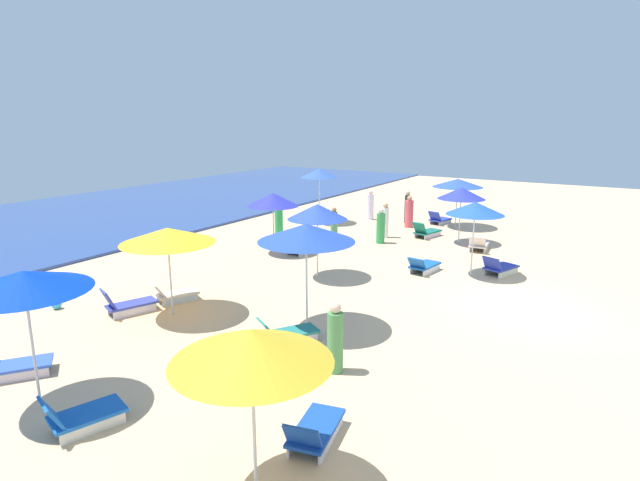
# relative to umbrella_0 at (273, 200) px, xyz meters

# --- Properties ---
(ground_plane) EXTENTS (60.00, 60.00, 0.00)m
(ground_plane) POSITION_rel_umbrella_0_xyz_m (-1.29, -9.73, -2.11)
(ground_plane) COLOR #E6BA89
(ocean) EXTENTS (60.00, 15.03, 0.12)m
(ocean) POSITION_rel_umbrella_0_xyz_m (-1.29, 12.75, -2.05)
(ocean) COLOR #2C488D
(ocean) RESTS_ON ground_plane
(umbrella_0) EXTENTS (2.00, 2.00, 2.36)m
(umbrella_0) POSITION_rel_umbrella_0_xyz_m (0.00, 0.00, 0.00)
(umbrella_0) COLOR silver
(umbrella_0) RESTS_ON ground_plane
(lounge_chair_0_0) EXTENTS (1.57, 0.79, 0.64)m
(lounge_chair_0_0) POSITION_rel_umbrella_0_xyz_m (0.47, -1.00, -1.88)
(lounge_chair_0_0) COLOR silver
(lounge_chair_0_0) RESTS_ON ground_plane
(lounge_chair_0_1) EXTENTS (1.44, 1.14, 0.71)m
(lounge_chair_0_1) POSITION_rel_umbrella_0_xyz_m (0.83, -0.80, -1.86)
(lounge_chair_0_1) COLOR silver
(lounge_chair_0_1) RESTS_ON ground_plane
(umbrella_1) EXTENTS (2.40, 2.40, 2.70)m
(umbrella_1) POSITION_rel_umbrella_0_xyz_m (-5.63, -5.22, 0.37)
(umbrella_1) COLOR silver
(umbrella_1) RESTS_ON ground_plane
(lounge_chair_1_0) EXTENTS (1.51, 1.24, 0.68)m
(lounge_chair_1_0) POSITION_rel_umbrella_0_xyz_m (-6.63, -5.31, -1.85)
(lounge_chair_1_0) COLOR silver
(lounge_chair_1_0) RESTS_ON ground_plane
(umbrella_2) EXTENTS (1.97, 1.97, 2.47)m
(umbrella_2) POSITION_rel_umbrella_0_xyz_m (-1.82, -3.16, 0.11)
(umbrella_2) COLOR silver
(umbrella_2) RESTS_ON ground_plane
(umbrella_3) EXTENTS (1.87, 1.87, 2.72)m
(umbrella_3) POSITION_rel_umbrella_0_xyz_m (5.94, 1.57, 0.39)
(umbrella_3) COLOR silver
(umbrella_3) RESTS_ON ground_plane
(umbrella_4) EXTENTS (1.96, 1.96, 2.37)m
(umbrella_4) POSITION_rel_umbrella_0_xyz_m (5.35, -5.72, 0.02)
(umbrella_4) COLOR silver
(umbrella_4) RESTS_ON ground_plane
(lounge_chair_4_0) EXTENTS (1.60, 0.94, 0.76)m
(lounge_chair_4_0) POSITION_rel_umbrella_0_xyz_m (5.68, -4.16, -1.85)
(lounge_chair_4_0) COLOR silver
(lounge_chair_4_0) RESTS_ON ground_plane
(lounge_chair_4_1) EXTENTS (1.50, 0.81, 0.70)m
(lounge_chair_4_1) POSITION_rel_umbrella_0_xyz_m (4.56, -6.78, -1.85)
(lounge_chair_4_1) COLOR silver
(lounge_chair_4_1) RESTS_ON ground_plane
(umbrella_5) EXTENTS (2.23, 2.23, 2.51)m
(umbrella_5) POSITION_rel_umbrella_0_xyz_m (-11.01, -7.86, 0.16)
(umbrella_5) COLOR silver
(umbrella_5) RESTS_ON ground_plane
(lounge_chair_5_0) EXTENTS (1.51, 0.89, 0.68)m
(lounge_chair_5_0) POSITION_rel_umbrella_0_xyz_m (-9.61, -7.95, -1.86)
(lounge_chair_5_0) COLOR silver
(lounge_chair_5_0) RESTS_ON ground_plane
(umbrella_6) EXTENTS (2.30, 2.30, 2.61)m
(umbrella_6) POSITION_rel_umbrella_0_xyz_m (-11.29, -2.99, 0.32)
(umbrella_6) COLOR silver
(umbrella_6) RESTS_ON ground_plane
(lounge_chair_6_0) EXTENTS (1.43, 1.02, 0.71)m
(lounge_chair_6_0) POSITION_rel_umbrella_0_xyz_m (-11.34, -4.33, -1.85)
(lounge_chair_6_0) COLOR silver
(lounge_chair_6_0) RESTS_ON ground_plane
(lounge_chair_6_1) EXTENTS (1.42, 1.26, 0.70)m
(lounge_chair_6_1) POSITION_rel_umbrella_0_xyz_m (-10.92, -1.47, -1.85)
(lounge_chair_6_1) COLOR silver
(lounge_chair_6_1) RESTS_ON ground_plane
(umbrella_7) EXTENTS (2.38, 2.38, 2.34)m
(umbrella_7) POSITION_rel_umbrella_0_xyz_m (8.51, -4.58, 0.04)
(umbrella_7) COLOR silver
(umbrella_7) RESTS_ON ground_plane
(lounge_chair_7_0) EXTENTS (1.36, 0.93, 0.70)m
(lounge_chair_7_0) POSITION_rel_umbrella_0_xyz_m (8.80, -3.67, -1.86)
(lounge_chair_7_0) COLOR silver
(lounge_chair_7_0) RESTS_ON ground_plane
(umbrella_8) EXTENTS (1.90, 1.90, 2.50)m
(umbrella_8) POSITION_rel_umbrella_0_xyz_m (1.08, -7.47, 0.18)
(umbrella_8) COLOR silver
(umbrella_8) RESTS_ON ground_plane
(lounge_chair_8_0) EXTENTS (1.44, 0.78, 0.64)m
(lounge_chair_8_0) POSITION_rel_umbrella_0_xyz_m (0.52, -5.99, -1.86)
(lounge_chair_8_0) COLOR silver
(lounge_chair_8_0) RESTS_ON ground_plane
(lounge_chair_8_1) EXTENTS (1.44, 1.06, 0.69)m
(lounge_chair_8_1) POSITION_rel_umbrella_0_xyz_m (1.65, -8.27, -1.85)
(lounge_chair_8_1) COLOR silver
(lounge_chair_8_1) RESTS_ON ground_plane
(umbrella_9) EXTENTS (2.48, 2.48, 2.40)m
(umbrella_9) POSITION_rel_umbrella_0_xyz_m (-6.76, -1.61, 0.09)
(umbrella_9) COLOR silver
(umbrella_9) RESTS_ON ground_plane
(lounge_chair_9_0) EXTENTS (1.49, 0.99, 0.79)m
(lounge_chair_9_0) POSITION_rel_umbrella_0_xyz_m (-7.37, -0.55, -1.84)
(lounge_chair_9_0) COLOR silver
(lounge_chair_9_0) RESTS_ON ground_plane
(lounge_chair_9_1) EXTENTS (1.41, 1.06, 0.66)m
(lounge_chair_9_1) POSITION_rel_umbrella_0_xyz_m (-6.04, -0.88, -1.87)
(lounge_chair_9_1) COLOR silver
(lounge_chair_9_1) RESTS_ON ground_plane
(beachgoer_0) EXTENTS (0.47, 0.47, 1.54)m
(beachgoer_0) POSITION_rel_umbrella_0_xyz_m (-7.26, -6.99, -1.38)
(beachgoer_0) COLOR #529753
(beachgoer_0) RESTS_ON ground_plane
(beachgoer_1) EXTENTS (0.41, 0.41, 1.48)m
(beachgoer_1) POSITION_rel_umbrella_0_xyz_m (3.61, -2.90, -1.42)
(beachgoer_1) COLOR green
(beachgoer_1) RESTS_ON ground_plane
(beachgoer_2) EXTENTS (0.50, 0.50, 1.52)m
(beachgoer_2) POSITION_rel_umbrella_0_xyz_m (8.05, -0.22, -1.41)
(beachgoer_2) COLOR white
(beachgoer_2) RESTS_ON ground_plane
(beachgoer_3) EXTENTS (0.49, 0.49, 1.69)m
(beachgoer_3) POSITION_rel_umbrella_0_xyz_m (2.04, 1.23, -1.32)
(beachgoer_3) COLOR green
(beachgoer_3) RESTS_ON ground_plane
(beachgoer_4) EXTENTS (0.41, 0.41, 1.54)m
(beachgoer_4) POSITION_rel_umbrella_0_xyz_m (2.57, -1.24, -1.38)
(beachgoer_4) COLOR #50925C
(beachgoer_4) RESTS_ON ground_plane
(beachgoer_5) EXTENTS (0.39, 0.39, 1.61)m
(beachgoer_5) POSITION_rel_umbrella_0_xyz_m (8.27, -2.17, -1.32)
(beachgoer_5) COLOR #1F2C30
(beachgoer_5) RESTS_ON ground_plane
(beachgoer_6) EXTENTS (0.46, 0.46, 1.54)m
(beachgoer_6) POSITION_rel_umbrella_0_xyz_m (7.30, -2.67, -1.40)
(beachgoer_6) COLOR #E6505B
(beachgoer_6) RESTS_ON ground_plane
(beachgoer_7) EXTENTS (0.33, 0.33, 1.55)m
(beachgoer_7) POSITION_rel_umbrella_0_xyz_m (4.69, -2.62, -1.37)
(beachgoer_7) COLOR white
(beachgoer_7) RESTS_ON ground_plane
(beach_ball_1) EXTENTS (0.27, 0.27, 0.27)m
(beach_ball_1) POSITION_rel_umbrella_0_xyz_m (-8.18, 1.44, -1.97)
(beach_ball_1) COLOR #33A6D2
(beach_ball_1) RESTS_ON ground_plane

